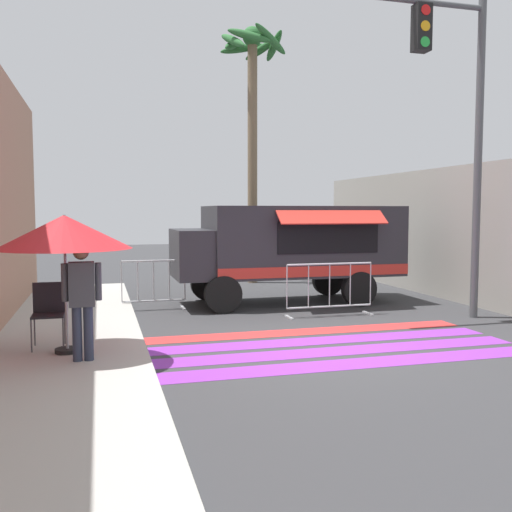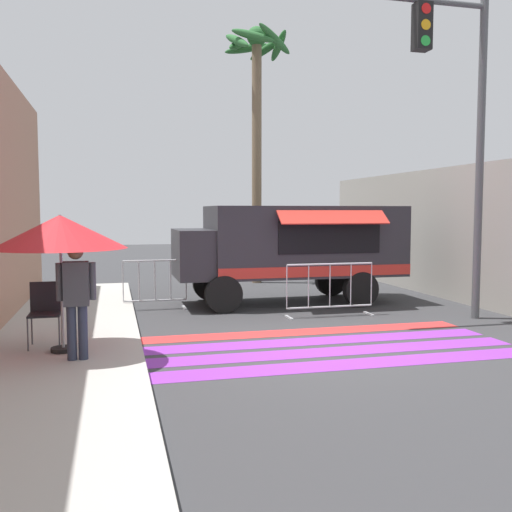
{
  "view_description": "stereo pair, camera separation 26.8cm",
  "coord_description": "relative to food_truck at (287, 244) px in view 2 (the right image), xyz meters",
  "views": [
    {
      "loc": [
        -3.51,
        -8.64,
        2.23
      ],
      "look_at": [
        -0.35,
        2.82,
        1.29
      ],
      "focal_mm": 40.0,
      "sensor_mm": 36.0,
      "label": 1
    },
    {
      "loc": [
        -3.25,
        -8.71,
        2.23
      ],
      "look_at": [
        -0.35,
        2.82,
        1.29
      ],
      "focal_mm": 40.0,
      "sensor_mm": 36.0,
      "label": 2
    }
  ],
  "objects": [
    {
      "name": "patio_umbrella",
      "position": [
        -4.81,
        -4.4,
        0.49
      ],
      "size": [
        1.92,
        1.92,
        2.01
      ],
      "color": "black",
      "rests_on": "sidewalk_left"
    },
    {
      "name": "palm_tree",
      "position": [
        0.27,
        4.08,
        4.24
      ],
      "size": [
        2.05,
        2.1,
        7.8
      ],
      "color": "#7A664C",
      "rests_on": "ground_plane"
    },
    {
      "name": "folding_chair",
      "position": [
        -5.1,
        -3.94,
        -0.68
      ],
      "size": [
        0.46,
        0.46,
        0.97
      ],
      "rotation": [
        0.0,
        0.0,
        -0.16
      ],
      "color": "#4C4C51",
      "rests_on": "sidewalk_left"
    },
    {
      "name": "ground_plane",
      "position": [
        -0.83,
        -4.39,
        -1.44
      ],
      "size": [
        60.0,
        60.0,
        0.0
      ],
      "primitive_type": "plane",
      "color": "#38383A"
    },
    {
      "name": "traffic_signal_pole",
      "position": [
        2.46,
        -2.84,
        3.09
      ],
      "size": [
        4.17,
        0.29,
        6.68
      ],
      "color": "#515456",
      "rests_on": "ground_plane"
    },
    {
      "name": "vendor_person",
      "position": [
        -4.58,
        -4.94,
        -0.36
      ],
      "size": [
        0.53,
        0.21,
        1.61
      ],
      "rotation": [
        0.0,
        0.0,
        0.03
      ],
      "color": "#2D3347",
      "rests_on": "sidewalk_left"
    },
    {
      "name": "food_truck",
      "position": [
        0.0,
        0.0,
        0.0
      ],
      "size": [
        5.41,
        2.5,
        2.35
      ],
      "color": "#2D2D33",
      "rests_on": "ground_plane"
    },
    {
      "name": "concrete_wall_right",
      "position": [
        4.17,
        -1.39,
        0.23
      ],
      "size": [
        0.2,
        16.0,
        3.33
      ],
      "color": "#A39E93",
      "rests_on": "ground_plane"
    },
    {
      "name": "barricade_front",
      "position": [
        0.36,
        -1.88,
        -0.88
      ],
      "size": [
        1.93,
        0.44,
        1.13
      ],
      "color": "#B7BABF",
      "rests_on": "ground_plane"
    },
    {
      "name": "crosswalk_painted",
      "position": [
        -0.83,
        -4.39,
        -1.43
      ],
      "size": [
        6.4,
        2.84,
        0.01
      ],
      "color": "purple",
      "rests_on": "ground_plane"
    },
    {
      "name": "barricade_side",
      "position": [
        -3.17,
        -0.1,
        -0.89
      ],
      "size": [
        1.43,
        0.44,
        1.13
      ],
      "color": "#B7BABF",
      "rests_on": "ground_plane"
    }
  ]
}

